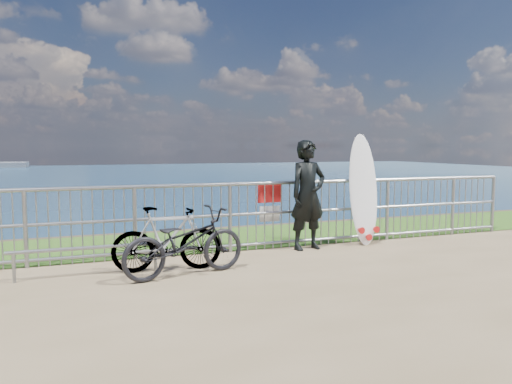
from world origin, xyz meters
name	(u,v)px	position (x,y,z in m)	size (l,w,h in m)	color
grass_strip	(238,238)	(0.00, 2.70, 0.01)	(120.00, 120.00, 0.00)	#285216
railing	(260,215)	(0.02, 1.60, 0.58)	(10.06, 0.10, 1.13)	gray
surfer	(308,195)	(0.77, 1.36, 0.90)	(0.66, 0.43, 1.81)	black
surfboard	(363,193)	(1.89, 1.44, 0.89)	(0.58, 0.53, 1.93)	white
bicycle_near	(185,242)	(-1.51, 0.39, 0.45)	(0.60, 1.71, 0.90)	black
bicycle_far	(167,239)	(-1.68, 0.73, 0.45)	(0.42, 1.49, 0.89)	black
bike_rack	(88,251)	(-2.71, 0.81, 0.34)	(1.96, 0.05, 0.41)	gray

